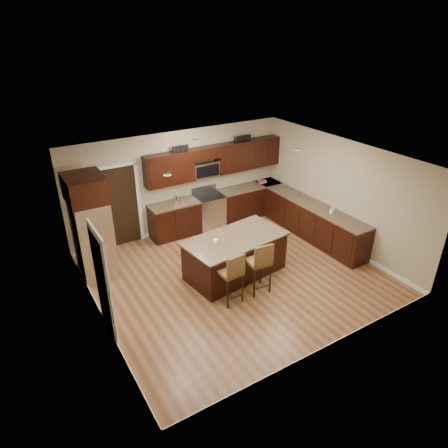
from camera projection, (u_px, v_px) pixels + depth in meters
floor at (236, 275)px, 8.99m from camera, size 6.00×6.00×0.00m
ceiling at (238, 160)px, 7.77m from camera, size 6.00×6.00×0.00m
wall_back at (180, 182)px, 10.47m from camera, size 6.00×0.00×6.00m
wall_left at (94, 261)px, 6.99m from camera, size 0.00×5.50×5.50m
wall_right at (340, 193)px, 9.77m from camera, size 0.00×5.50×5.50m
base_cabinets at (266, 214)px, 10.76m from camera, size 4.02×3.96×0.92m
upper_cabinets at (217, 159)px, 10.61m from camera, size 4.00×0.33×0.80m
range at (209, 211)px, 10.96m from camera, size 0.76×0.64×1.11m
microwave at (205, 169)px, 10.56m from camera, size 0.76×0.31×0.40m
doorway at (121, 207)px, 9.84m from camera, size 0.85×0.03×2.06m
pantry_door at (102, 285)px, 6.92m from camera, size 0.03×0.80×2.04m
letter_decor at (212, 143)px, 10.34m from camera, size 2.20×0.03×0.15m
island at (235, 257)px, 8.88m from camera, size 2.38×1.45×0.92m
stool_left at (232, 273)px, 7.82m from camera, size 0.45×0.45×1.13m
stool_mid at (260, 262)px, 8.12m from camera, size 0.48×0.48×1.18m
refrigerator at (91, 226)px, 8.51m from camera, size 0.79×0.96×2.35m
floor_mat at (233, 245)px, 10.21m from camera, size 1.03×0.72×0.01m
fruit_bowl at (262, 182)px, 11.57m from camera, size 0.33×0.33×0.06m
soap_bottle at (332, 210)px, 9.71m from camera, size 0.09×0.09×0.18m
canister_tall at (176, 200)px, 10.27m from camera, size 0.12×0.12×0.19m
canister_short at (182, 199)px, 10.36m from camera, size 0.11×0.11×0.15m
island_jar at (216, 241)px, 8.40m from camera, size 0.10×0.10×0.10m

